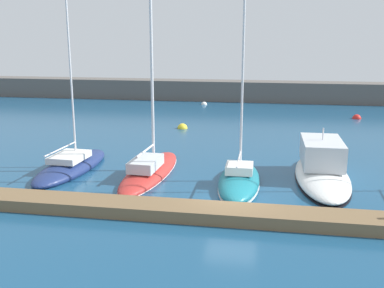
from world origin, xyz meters
TOP-DOWN VIEW (x-y plane):
  - ground_plane at (0.00, 0.00)m, footprint 120.00×120.00m
  - dock_pier at (0.00, -1.94)m, footprint 26.05×1.70m
  - breakwater_seawall at (0.00, 36.25)m, footprint 108.00×3.43m
  - sailboat_navy_nearest at (-10.08, 4.06)m, footprint 2.89×8.07m
  - sailboat_red_second at (-5.16, 4.01)m, footprint 2.63×9.03m
  - sailboat_teal_third at (0.16, 2.96)m, footprint 2.27×6.90m
  - motorboat_white_fourth at (4.70, 4.89)m, footprint 2.97×9.00m
  - mooring_buoy_yellow at (-5.85, 17.63)m, footprint 0.89×0.89m
  - mooring_buoy_red at (10.23, 25.28)m, footprint 0.86×0.86m
  - mooring_buoy_white at (-6.01, 32.06)m, footprint 0.68×0.68m

SIDE VIEW (x-z plane):
  - ground_plane at x=0.00m, z-range 0.00..0.00m
  - mooring_buoy_yellow at x=-5.85m, z-range -0.45..0.45m
  - mooring_buoy_red at x=10.23m, z-range -0.43..0.43m
  - mooring_buoy_white at x=-6.01m, z-range -0.34..0.34m
  - dock_pier at x=0.00m, z-range 0.00..0.56m
  - sailboat_navy_nearest at x=-10.08m, z-range -7.48..8.11m
  - sailboat_red_second at x=-5.16m, z-range -7.18..7.83m
  - sailboat_teal_third at x=0.16m, z-range -6.86..7.52m
  - motorboat_white_fourth at x=4.70m, z-range -0.93..2.17m
  - breakwater_seawall at x=0.00m, z-range 0.00..2.47m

